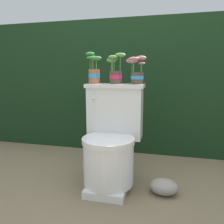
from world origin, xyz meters
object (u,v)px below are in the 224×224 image
object	(u,v)px
toilet	(111,141)
garden_stone	(164,187)
potted_plant_left	(94,71)
potted_plant_midleft	(116,72)
potted_plant_middle	(137,71)

from	to	relation	value
toilet	garden_stone	size ratio (longest dim) A/B	3.88
toilet	potted_plant_left	distance (m)	0.58
potted_plant_left	potted_plant_midleft	distance (m)	0.18
potted_plant_middle	garden_stone	size ratio (longest dim) A/B	1.08
toilet	potted_plant_middle	xyz separation A→B (m)	(0.17, 0.14, 0.53)
potted_plant_midleft	potted_plant_middle	size ratio (longest dim) A/B	1.11
toilet	potted_plant_left	xyz separation A→B (m)	(-0.18, 0.14, 0.54)
potted_plant_left	potted_plant_midleft	bearing A→B (deg)	1.34
potted_plant_midleft	garden_stone	size ratio (longest dim) A/B	1.19
toilet	potted_plant_middle	bearing A→B (deg)	40.71
toilet	garden_stone	xyz separation A→B (m)	(0.40, -0.06, -0.29)
potted_plant_left	potted_plant_middle	world-z (taller)	potted_plant_left
toilet	potted_plant_middle	size ratio (longest dim) A/B	3.61
potted_plant_midleft	garden_stone	xyz separation A→B (m)	(0.40, -0.20, -0.82)
potted_plant_midleft	potted_plant_middle	distance (m)	0.17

